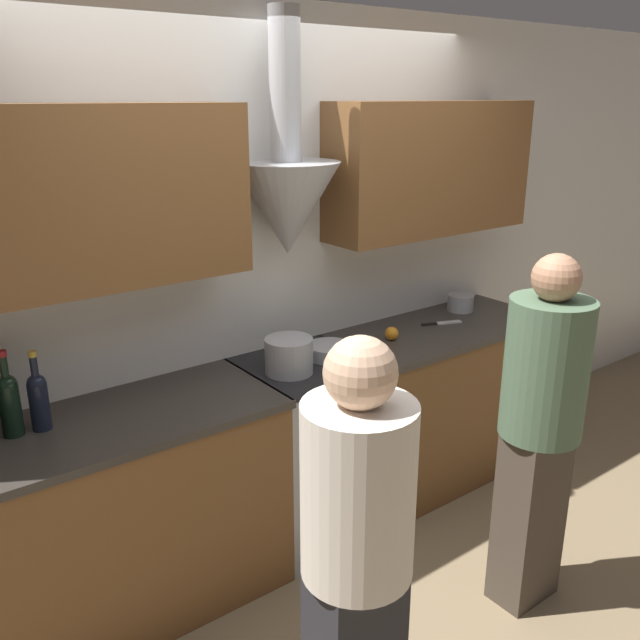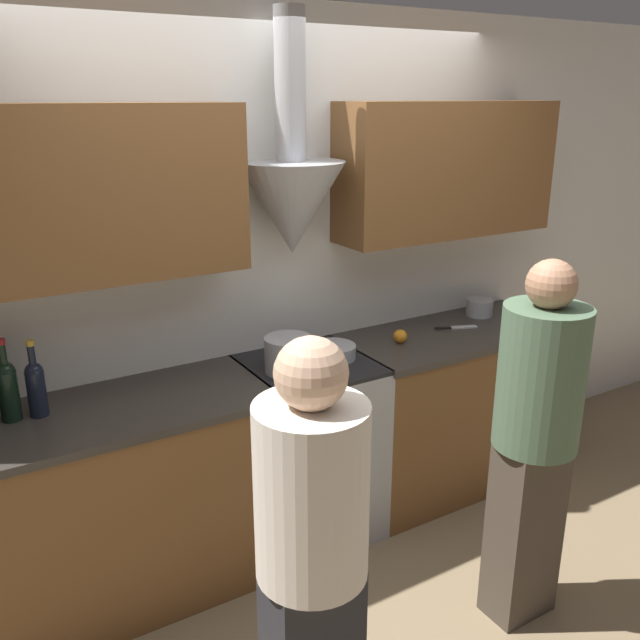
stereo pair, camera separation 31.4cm
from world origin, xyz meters
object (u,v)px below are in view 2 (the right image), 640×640
saucepan (480,307)px  person_foreground_right (535,432)px  stock_pot (289,354)px  wine_bottle_6 (36,386)px  orange_fruit (400,336)px  person_foreground_left (312,557)px  wine_bottle_5 (8,387)px  stove_range (310,447)px  mixing_bowl (333,351)px

saucepan → person_foreground_right: size_ratio=0.10×
stock_pot → wine_bottle_6: bearing=174.1°
orange_fruit → person_foreground_left: bearing=-136.2°
wine_bottle_5 → orange_fruit: size_ratio=4.75×
stove_range → person_foreground_left: 1.42m
saucepan → mixing_bowl: bearing=-173.1°
person_foreground_right → person_foreground_left: bearing=-170.8°
person_foreground_right → wine_bottle_5: bearing=149.0°
wine_bottle_5 → stock_pot: wine_bottle_5 is taller
mixing_bowl → saucepan: size_ratio=1.45×
wine_bottle_6 → person_foreground_right: (1.71, -1.08, -0.19)m
stock_pot → orange_fruit: (0.69, 0.04, -0.05)m
wine_bottle_5 → mixing_bowl: size_ratio=1.52×
stock_pot → person_foreground_left: (-0.55, -1.15, -0.16)m
wine_bottle_6 → stock_pot: size_ratio=1.43×
orange_fruit → saucepan: bearing=11.0°
mixing_bowl → saucepan: (1.11, 0.13, 0.02)m
person_foreground_left → saucepan: bearing=34.4°
orange_fruit → saucepan: 0.70m
wine_bottle_5 → wine_bottle_6: wine_bottle_5 is taller
wine_bottle_5 → stove_range: bearing=-3.9°
person_foreground_left → person_foreground_right: 1.18m
wine_bottle_5 → wine_bottle_6: 0.10m
wine_bottle_6 → orange_fruit: 1.79m
mixing_bowl → person_foreground_left: person_foreground_left is taller
wine_bottle_5 → saucepan: 2.58m
wine_bottle_5 → person_foreground_right: bearing=-31.0°
stove_range → mixing_bowl: size_ratio=4.09×
stock_pot → person_foreground_right: size_ratio=0.14×
mixing_bowl → person_foreground_left: 1.45m
stove_range → saucepan: (1.25, 0.13, 0.51)m
wine_bottle_5 → wine_bottle_6: bearing=-8.9°
mixing_bowl → person_foreground_right: size_ratio=0.14×
stock_pot → person_foreground_left: 1.28m
stock_pot → person_foreground_left: size_ratio=0.15×
stock_pot → person_foreground_left: person_foreground_left is taller
wine_bottle_6 → person_foreground_right: size_ratio=0.20×
mixing_bowl → person_foreground_right: person_foreground_right is taller
mixing_bowl → person_foreground_left: size_ratio=0.15×
stove_range → person_foreground_left: (-0.68, -1.19, 0.39)m
stove_range → person_foreground_right: person_foreground_right is taller
stove_range → person_foreground_left: person_foreground_left is taller
orange_fruit → wine_bottle_5: bearing=177.2°
mixing_bowl → wine_bottle_5: bearing=176.4°
wine_bottle_6 → mixing_bowl: wine_bottle_6 is taller
orange_fruit → person_foreground_right: person_foreground_right is taller
orange_fruit → person_foreground_left: size_ratio=0.05×
person_foreground_left → person_foreground_right: bearing=9.2°
stove_range → orange_fruit: size_ratio=12.81×
mixing_bowl → saucepan: 1.12m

